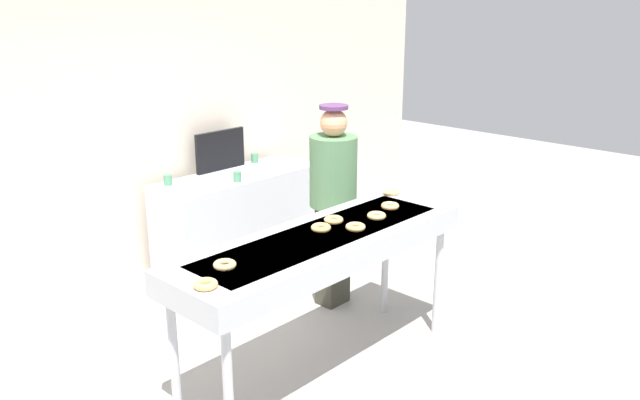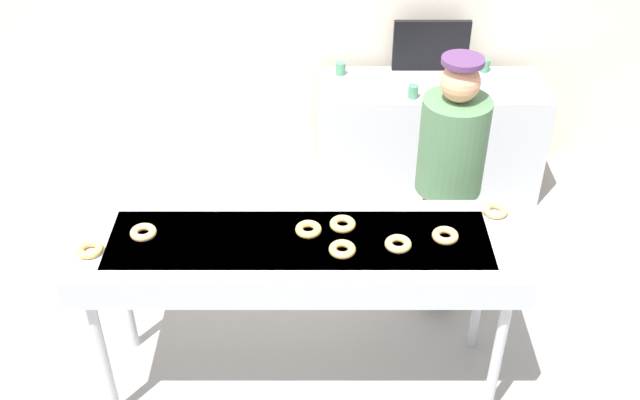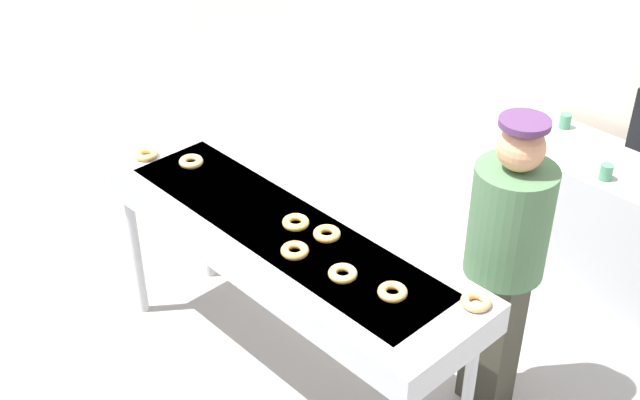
{
  "view_description": "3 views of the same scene",
  "coord_description": "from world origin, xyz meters",
  "views": [
    {
      "loc": [
        -2.86,
        -2.67,
        2.47
      ],
      "look_at": [
        0.14,
        0.16,
        1.17
      ],
      "focal_mm": 36.73,
      "sensor_mm": 36.0,
      "label": 1
    },
    {
      "loc": [
        0.1,
        -2.83,
        3.29
      ],
      "look_at": [
        0.1,
        0.29,
        1.03
      ],
      "focal_mm": 41.63,
      "sensor_mm": 36.0,
      "label": 2
    },
    {
      "loc": [
        2.49,
        -2.11,
        3.29
      ],
      "look_at": [
        0.14,
        0.12,
        1.16
      ],
      "focal_mm": 46.52,
      "sensor_mm": 36.0,
      "label": 3
    }
  ],
  "objects": [
    {
      "name": "paper_cup_1",
      "position": [
        0.74,
        1.74,
        0.91
      ],
      "size": [
        0.07,
        0.07,
        0.09
      ],
      "primitive_type": "cylinder",
      "color": "#4C8C66",
      "rests_on": "prep_counter"
    },
    {
      "name": "paper_cup_2",
      "position": [
        1.31,
        2.15,
        0.91
      ],
      "size": [
        0.07,
        0.07,
        0.09
      ],
      "primitive_type": "cylinder",
      "color": "#4C8C66",
      "rests_on": "prep_counter"
    },
    {
      "name": "glazed_donut_0",
      "position": [
        -1.0,
        -0.1,
        1.02
      ],
      "size": [
        0.13,
        0.13,
        0.04
      ],
      "primitive_type": "torus",
      "rotation": [
        0.0,
        0.0,
        0.0
      ],
      "color": "#EBB261",
      "rests_on": "fryer_conveyor"
    },
    {
      "name": "glazed_donut_3",
      "position": [
        0.22,
        0.1,
        1.02
      ],
      "size": [
        0.17,
        0.17,
        0.04
      ],
      "primitive_type": "torus",
      "rotation": [
        0.0,
        0.0,
        0.42
      ],
      "color": "#E6B25F",
      "rests_on": "fryer_conveyor"
    },
    {
      "name": "ground_plane",
      "position": [
        0.0,
        0.0,
        0.0
      ],
      "size": [
        16.0,
        16.0,
        0.0
      ],
      "primitive_type": "plane",
      "color": "#9E9993"
    },
    {
      "name": "glazed_donut_4",
      "position": [
        0.48,
        -0.06,
        1.02
      ],
      "size": [
        0.18,
        0.18,
        0.04
      ],
      "primitive_type": "torus",
      "rotation": [
        0.0,
        0.0,
        0.66
      ],
      "color": "#DEB968",
      "rests_on": "fryer_conveyor"
    },
    {
      "name": "glazed_donut_6",
      "position": [
        1.0,
        0.21,
        1.02
      ],
      "size": [
        0.15,
        0.15,
        0.04
      ],
      "primitive_type": "torus",
      "rotation": [
        0.0,
        0.0,
        2.97
      ],
      "color": "#E6AD6C",
      "rests_on": "fryer_conveyor"
    },
    {
      "name": "worker_baker",
      "position": [
        0.83,
        0.66,
        0.97
      ],
      "size": [
        0.38,
        0.38,
        1.66
      ],
      "rotation": [
        0.0,
        0.0,
        3.03
      ],
      "color": "#353429",
      "rests_on": "ground"
    },
    {
      "name": "glazed_donut_5",
      "position": [
        0.04,
        0.05,
        1.02
      ],
      "size": [
        0.18,
        0.18,
        0.04
      ],
      "primitive_type": "torus",
      "rotation": [
        0.0,
        0.0,
        2.2
      ],
      "color": "#EFBB5C",
      "rests_on": "fryer_conveyor"
    },
    {
      "name": "fryer_conveyor",
      "position": [
        0.0,
        0.0,
        0.92
      ],
      "size": [
        2.2,
        0.66,
        1.0
      ],
      "color": "#B7BABF",
      "rests_on": "ground"
    },
    {
      "name": "menu_display",
      "position": [
        0.91,
        2.17,
        1.05
      ],
      "size": [
        0.55,
        0.04,
        0.38
      ],
      "primitive_type": "cube",
      "color": "black",
      "rests_on": "prep_counter"
    },
    {
      "name": "glazed_donut_1",
      "position": [
        -0.77,
        0.03,
        1.02
      ],
      "size": [
        0.16,
        0.16,
        0.04
      ],
      "primitive_type": "torus",
      "rotation": [
        0.0,
        0.0,
        1.32
      ],
      "color": "#ECB86D",
      "rests_on": "fryer_conveyor"
    },
    {
      "name": "paper_cup_0",
      "position": [
        0.25,
        2.1,
        0.91
      ],
      "size": [
        0.07,
        0.07,
        0.09
      ],
      "primitive_type": "cylinder",
      "color": "#4C8C66",
      "rests_on": "prep_counter"
    },
    {
      "name": "glazed_donut_7",
      "position": [
        0.21,
        -0.1,
        1.02
      ],
      "size": [
        0.15,
        0.15,
        0.04
      ],
      "primitive_type": "torus",
      "rotation": [
        0.0,
        0.0,
        2.94
      ],
      "color": "#EAAD60",
      "rests_on": "fryer_conveyor"
    },
    {
      "name": "glazed_donut_2",
      "position": [
        0.72,
        0.01,
        1.02
      ],
      "size": [
        0.18,
        0.18,
        0.04
      ],
      "primitive_type": "torus",
      "rotation": [
        0.0,
        0.0,
        2.66
      ],
      "color": "#EBAD66",
      "rests_on": "fryer_conveyor"
    },
    {
      "name": "prep_counter",
      "position": [
        0.91,
        1.93,
        0.43
      ],
      "size": [
        1.64,
        0.59,
        0.86
      ],
      "primitive_type": "cube",
      "color": "#B7BABF",
      "rests_on": "ground"
    }
  ]
}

